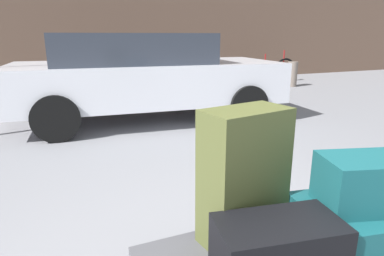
{
  "coord_description": "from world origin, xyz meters",
  "views": [
    {
      "loc": [
        -0.97,
        -1.07,
        1.38
      ],
      "look_at": [
        0.0,
        1.2,
        0.69
      ],
      "focal_mm": 30.9,
      "sensor_mm": 36.0,
      "label": 1
    }
  ],
  "objects_px": {
    "parked_car": "(145,75)",
    "bollard_kerb_near": "(209,79)",
    "duffel_bag_black_front_right": "(278,251)",
    "duffel_bag_teal_topmost_pile": "(367,182)",
    "bicycle_leaning": "(270,70)",
    "suitcase_olive_center": "(244,177)",
    "bollard_kerb_far": "(292,74)",
    "suitcase_teal_front_left": "(360,227)",
    "bollard_kerb_mid": "(251,76)"
  },
  "relations": [
    {
      "from": "duffel_bag_black_front_right",
      "to": "bollard_kerb_near",
      "type": "height_order",
      "value": "bollard_kerb_near"
    },
    {
      "from": "bollard_kerb_far",
      "to": "bollard_kerb_mid",
      "type": "bearing_deg",
      "value": 180.0
    },
    {
      "from": "suitcase_olive_center",
      "to": "bollard_kerb_near",
      "type": "height_order",
      "value": "suitcase_olive_center"
    },
    {
      "from": "suitcase_olive_center",
      "to": "duffel_bag_teal_topmost_pile",
      "type": "xyz_separation_m",
      "value": [
        0.5,
        -0.3,
        0.01
      ]
    },
    {
      "from": "parked_car",
      "to": "bollard_kerb_mid",
      "type": "bearing_deg",
      "value": 31.36
    },
    {
      "from": "suitcase_olive_center",
      "to": "duffel_bag_teal_topmost_pile",
      "type": "bearing_deg",
      "value": -41.15
    },
    {
      "from": "suitcase_olive_center",
      "to": "bicycle_leaning",
      "type": "xyz_separation_m",
      "value": [
        5.46,
        7.23,
        -0.32
      ]
    },
    {
      "from": "bollard_kerb_near",
      "to": "bollard_kerb_mid",
      "type": "xyz_separation_m",
      "value": [
        1.24,
        0.0,
        0.0
      ]
    },
    {
      "from": "suitcase_teal_front_left",
      "to": "suitcase_olive_center",
      "type": "height_order",
      "value": "suitcase_olive_center"
    },
    {
      "from": "bollard_kerb_mid",
      "to": "parked_car",
      "type": "bearing_deg",
      "value": -148.64
    },
    {
      "from": "bollard_kerb_near",
      "to": "bicycle_leaning",
      "type": "bearing_deg",
      "value": 21.75
    },
    {
      "from": "bollard_kerb_near",
      "to": "bollard_kerb_mid",
      "type": "height_order",
      "value": "same"
    },
    {
      "from": "parked_car",
      "to": "bollard_kerb_near",
      "type": "relative_size",
      "value": 6.45
    },
    {
      "from": "bollard_kerb_mid",
      "to": "duffel_bag_black_front_right",
      "type": "bearing_deg",
      "value": -122.15
    },
    {
      "from": "duffel_bag_teal_topmost_pile",
      "to": "parked_car",
      "type": "relative_size",
      "value": 0.1
    },
    {
      "from": "suitcase_teal_front_left",
      "to": "parked_car",
      "type": "bearing_deg",
      "value": 98.89
    },
    {
      "from": "bollard_kerb_near",
      "to": "bollard_kerb_mid",
      "type": "relative_size",
      "value": 1.0
    },
    {
      "from": "bicycle_leaning",
      "to": "bollard_kerb_near",
      "type": "distance_m",
      "value": 2.83
    },
    {
      "from": "suitcase_olive_center",
      "to": "bicycle_leaning",
      "type": "height_order",
      "value": "suitcase_olive_center"
    },
    {
      "from": "bollard_kerb_near",
      "to": "bollard_kerb_far",
      "type": "xyz_separation_m",
      "value": [
        2.61,
        0.0,
        0.0
      ]
    },
    {
      "from": "duffel_bag_teal_topmost_pile",
      "to": "bollard_kerb_near",
      "type": "relative_size",
      "value": 0.63
    },
    {
      "from": "duffel_bag_teal_topmost_pile",
      "to": "bollard_kerb_mid",
      "type": "height_order",
      "value": "duffel_bag_teal_topmost_pile"
    },
    {
      "from": "bicycle_leaning",
      "to": "bollard_kerb_near",
      "type": "relative_size",
      "value": 2.54
    },
    {
      "from": "suitcase_teal_front_left",
      "to": "duffel_bag_teal_topmost_pile",
      "type": "xyz_separation_m",
      "value": [
        0.0,
        0.0,
        0.24
      ]
    },
    {
      "from": "duffel_bag_teal_topmost_pile",
      "to": "bollard_kerb_near",
      "type": "bearing_deg",
      "value": 86.91
    },
    {
      "from": "duffel_bag_black_front_right",
      "to": "bicycle_leaning",
      "type": "xyz_separation_m",
      "value": [
        5.47,
        7.56,
        -0.11
      ]
    },
    {
      "from": "duffel_bag_black_front_right",
      "to": "suitcase_olive_center",
      "type": "relative_size",
      "value": 0.77
    },
    {
      "from": "bicycle_leaning",
      "to": "bollard_kerb_mid",
      "type": "xyz_separation_m",
      "value": [
        -1.39,
        -1.05,
        -0.03
      ]
    },
    {
      "from": "suitcase_teal_front_left",
      "to": "bollard_kerb_mid",
      "type": "relative_size",
      "value": 0.85
    },
    {
      "from": "parked_car",
      "to": "bollard_kerb_mid",
      "type": "relative_size",
      "value": 6.45
    },
    {
      "from": "bollard_kerb_near",
      "to": "duffel_bag_teal_topmost_pile",
      "type": "bearing_deg",
      "value": -109.76
    },
    {
      "from": "suitcase_olive_center",
      "to": "bicycle_leaning",
      "type": "distance_m",
      "value": 9.07
    },
    {
      "from": "parked_car",
      "to": "bollard_kerb_near",
      "type": "distance_m",
      "value": 3.1
    },
    {
      "from": "bollard_kerb_far",
      "to": "bicycle_leaning",
      "type": "bearing_deg",
      "value": 88.77
    },
    {
      "from": "suitcase_teal_front_left",
      "to": "bollard_kerb_near",
      "type": "bearing_deg",
      "value": 80.48
    },
    {
      "from": "suitcase_olive_center",
      "to": "bollard_kerb_far",
      "type": "relative_size",
      "value": 1.02
    },
    {
      "from": "suitcase_teal_front_left",
      "to": "bicycle_leaning",
      "type": "height_order",
      "value": "bicycle_leaning"
    },
    {
      "from": "bicycle_leaning",
      "to": "bollard_kerb_mid",
      "type": "bearing_deg",
      "value": -142.88
    },
    {
      "from": "suitcase_olive_center",
      "to": "bollard_kerb_mid",
      "type": "xyz_separation_m",
      "value": [
        4.07,
        6.19,
        -0.35
      ]
    },
    {
      "from": "parked_car",
      "to": "duffel_bag_black_front_right",
      "type": "bearing_deg",
      "value": -98.0
    },
    {
      "from": "suitcase_teal_front_left",
      "to": "bollard_kerb_near",
      "type": "distance_m",
      "value": 6.9
    },
    {
      "from": "parked_car",
      "to": "duffel_bag_teal_topmost_pile",
      "type": "bearing_deg",
      "value": -91.36
    },
    {
      "from": "parked_car",
      "to": "bicycle_leaning",
      "type": "relative_size",
      "value": 2.53
    },
    {
      "from": "duffel_bag_teal_topmost_pile",
      "to": "bollard_kerb_far",
      "type": "xyz_separation_m",
      "value": [
        4.94,
        6.49,
        -0.36
      ]
    },
    {
      "from": "duffel_bag_teal_topmost_pile",
      "to": "bollard_kerb_far",
      "type": "relative_size",
      "value": 0.63
    },
    {
      "from": "parked_car",
      "to": "bollard_kerb_near",
      "type": "height_order",
      "value": "parked_car"
    },
    {
      "from": "bollard_kerb_near",
      "to": "bollard_kerb_mid",
      "type": "bearing_deg",
      "value": 0.0
    },
    {
      "from": "duffel_bag_black_front_right",
      "to": "duffel_bag_teal_topmost_pile",
      "type": "height_order",
      "value": "duffel_bag_teal_topmost_pile"
    },
    {
      "from": "suitcase_teal_front_left",
      "to": "suitcase_olive_center",
      "type": "xyz_separation_m",
      "value": [
        -0.5,
        0.3,
        0.23
      ]
    },
    {
      "from": "parked_car",
      "to": "bicycle_leaning",
      "type": "xyz_separation_m",
      "value": [
        4.86,
        3.16,
        -0.39
      ]
    }
  ]
}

